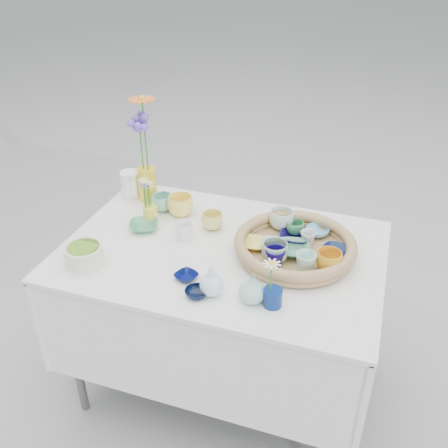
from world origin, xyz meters
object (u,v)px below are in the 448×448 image
(display_table, at_px, (223,381))
(tall_vase_yellow, at_px, (148,184))
(wicker_tray, at_px, (295,247))
(bud_vase_seafoam, at_px, (252,289))

(display_table, bearing_deg, tall_vase_yellow, 148.60)
(display_table, distance_m, wicker_tray, 0.85)
(display_table, relative_size, tall_vase_yellow, 7.85)
(bud_vase_seafoam, height_order, tall_vase_yellow, tall_vase_yellow)
(display_table, bearing_deg, bud_vase_seafoam, -53.56)
(display_table, distance_m, bud_vase_seafoam, 0.88)
(display_table, relative_size, bud_vase_seafoam, 12.48)
(display_table, height_order, bud_vase_seafoam, bud_vase_seafoam)
(bud_vase_seafoam, bearing_deg, tall_vase_yellow, 140.18)
(wicker_tray, distance_m, tall_vase_yellow, 0.78)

